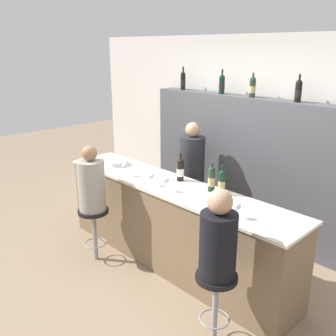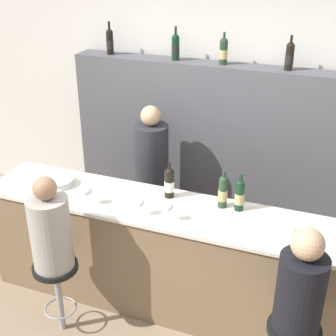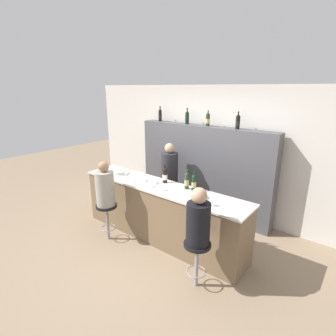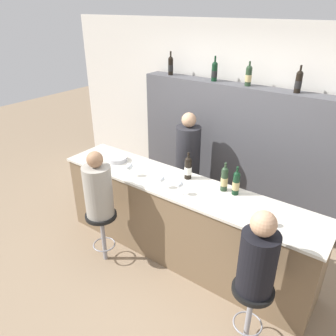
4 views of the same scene
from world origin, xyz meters
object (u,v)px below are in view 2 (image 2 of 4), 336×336
object	(u,v)px
wine_bottle_counter_1	(223,191)
wine_bottle_backbar_0	(110,41)
guest_seated_right	(301,287)
wine_bottle_backbar_1	(176,47)
wine_bottle_backbar_3	(290,56)
wine_glass_3	(292,233)
wine_bottle_backbar_2	(224,51)
metal_bowl	(59,182)
wine_bottle_counter_0	(169,182)
guest_seated_left	(50,230)
wine_bottle_counter_2	(240,195)
bartender	(152,182)
bar_stool_left	(57,280)
wine_glass_0	(88,191)
wine_glass_2	(169,208)
wine_glass_1	(140,203)

from	to	relation	value
wine_bottle_counter_1	wine_bottle_backbar_0	bearing A→B (deg)	142.68
guest_seated_right	wine_bottle_backbar_1	bearing A→B (deg)	128.32
wine_bottle_backbar_3	wine_glass_3	bearing A→B (deg)	-78.21
wine_bottle_counter_1	wine_bottle_backbar_2	distance (m)	1.49
wine_bottle_backbar_2	metal_bowl	size ratio (longest dim) A/B	1.18
wine_bottle_counter_0	guest_seated_left	world-z (taller)	guest_seated_left
wine_bottle_counter_2	bartender	world-z (taller)	bartender
wine_glass_3	guest_seated_left	world-z (taller)	guest_seated_left
wine_bottle_counter_2	guest_seated_left	distance (m)	1.47
wine_bottle_backbar_3	bar_stool_left	xyz separation A→B (m)	(-1.38, -1.94, -1.46)
wine_bottle_backbar_3	metal_bowl	world-z (taller)	wine_bottle_backbar_3
wine_glass_0	guest_seated_right	xyz separation A→B (m)	(1.72, -0.41, -0.12)
guest_seated_left	wine_bottle_counter_0	bearing A→B (deg)	49.19
wine_bottle_backbar_0	metal_bowl	distance (m)	1.64
bar_stool_left	wine_bottle_backbar_3	bearing A→B (deg)	54.72
wine_glass_2	wine_bottle_counter_2	bearing A→B (deg)	37.22
wine_glass_1	wine_glass_2	distance (m)	0.23
wine_bottle_backbar_1	wine_glass_0	xyz separation A→B (m)	(-0.19, -1.53, -0.86)
wine_bottle_counter_1	wine_glass_3	xyz separation A→B (m)	(0.58, -0.35, -0.03)
wine_glass_3	metal_bowl	world-z (taller)	wine_glass_3
wine_glass_3	metal_bowl	distance (m)	2.02
wine_glass_0	metal_bowl	xyz separation A→B (m)	(-0.41, 0.20, -0.09)
bar_stool_left	guest_seated_right	bearing A→B (deg)	-0.00
wine_glass_0	wine_glass_2	distance (m)	0.69
wine_glass_2	bar_stool_left	distance (m)	1.07
wine_glass_0	wine_bottle_counter_2	bearing A→B (deg)	16.88
wine_bottle_backbar_3	wine_bottle_backbar_2	bearing A→B (deg)	-180.00
wine_bottle_counter_0	wine_glass_1	distance (m)	0.37
wine_glass_2	guest_seated_right	world-z (taller)	guest_seated_right
wine_bottle_backbar_0	wine_bottle_backbar_1	bearing A→B (deg)	0.00
wine_bottle_counter_0	wine_bottle_backbar_2	xyz separation A→B (m)	(0.10, 1.18, 0.84)
wine_bottle_backbar_2	guest_seated_right	bearing A→B (deg)	-61.55
wine_bottle_backbar_0	wine_bottle_backbar_2	bearing A→B (deg)	0.00
wine_glass_1	bar_stool_left	distance (m)	0.90
wine_glass_3	wine_glass_1	bearing A→B (deg)	180.00
wine_bottle_backbar_1	metal_bowl	size ratio (longest dim) A/B	1.28
wine_glass_3	guest_seated_right	xyz separation A→B (m)	(0.12, -0.41, -0.11)
wine_bottle_backbar_0	guest_seated_left	xyz separation A→B (m)	(0.44, -1.94, -0.99)
wine_bottle_backbar_0	wine_glass_0	size ratio (longest dim) A/B	2.02
wine_bottle_backbar_3	metal_bowl	size ratio (longest dim) A/B	1.23
wine_bottle_backbar_1	guest_seated_right	size ratio (longest dim) A/B	0.43
wine_glass_0	bartender	xyz separation A→B (m)	(0.11, 1.05, -0.42)
wine_bottle_counter_1	wine_glass_2	world-z (taller)	wine_bottle_counter_1
wine_glass_3	guest_seated_left	xyz separation A→B (m)	(-1.70, -0.41, -0.12)
metal_bowl	guest_seated_right	distance (m)	2.22
wine_bottle_backbar_0	wine_glass_2	distance (m)	2.14
wine_bottle_backbar_0	wine_bottle_counter_1	bearing A→B (deg)	-37.32
wine_glass_1	bar_stool_left	bearing A→B (deg)	-143.23
guest_seated_left	wine_bottle_backbar_1	bearing A→B (deg)	81.86
wine_bottle_counter_1	wine_bottle_counter_2	world-z (taller)	wine_bottle_counter_1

